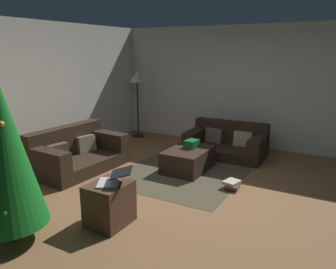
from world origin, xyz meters
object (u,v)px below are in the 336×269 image
(corner_lamp, at_px, (137,82))
(couch_right, at_px, (227,143))
(ottoman, at_px, (188,160))
(christmas_tree, at_px, (3,150))
(couch_left, at_px, (75,154))
(book_stack, at_px, (232,185))
(side_table, at_px, (109,204))
(tv_remote, at_px, (187,144))
(laptop, at_px, (113,179))
(gift_box, at_px, (192,144))

(corner_lamp, bearing_deg, couch_right, -98.01)
(ottoman, height_order, christmas_tree, christmas_tree)
(couch_left, bearing_deg, book_stack, 103.71)
(couch_left, distance_m, side_table, 2.18)
(ottoman, xyz_separation_m, corner_lamp, (1.54, 2.13, 1.15))
(side_table, bearing_deg, christmas_tree, 138.89)
(couch_left, relative_size, tv_remote, 10.47)
(side_table, bearing_deg, corner_lamp, 29.94)
(tv_remote, distance_m, book_stack, 1.32)
(book_stack, distance_m, corner_lamp, 3.87)
(ottoman, relative_size, laptop, 1.85)
(gift_box, bearing_deg, tv_remote, 57.02)
(tv_remote, xyz_separation_m, side_table, (-2.41, -0.16, -0.13))
(gift_box, distance_m, tv_remote, 0.19)
(ottoman, distance_m, gift_box, 0.29)
(ottoman, distance_m, christmas_tree, 3.19)
(ottoman, height_order, tv_remote, tv_remote)
(side_table, bearing_deg, book_stack, -28.21)
(tv_remote, relative_size, side_table, 0.31)
(couch_left, xyz_separation_m, book_stack, (0.53, -2.74, -0.22))
(tv_remote, xyz_separation_m, book_stack, (-0.64, -1.10, -0.33))
(couch_left, height_order, ottoman, couch_left)
(ottoman, distance_m, laptop, 2.18)
(tv_remote, bearing_deg, christmas_tree, -170.09)
(gift_box, relative_size, christmas_tree, 0.12)
(couch_left, distance_m, tv_remote, 2.02)
(book_stack, bearing_deg, corner_lamp, 57.68)
(laptop, bearing_deg, side_table, 120.71)
(tv_remote, bearing_deg, couch_left, 145.14)
(ottoman, distance_m, book_stack, 1.05)
(tv_remote, bearing_deg, side_table, -156.59)
(christmas_tree, relative_size, corner_lamp, 1.26)
(couch_left, relative_size, christmas_tree, 0.84)
(laptop, distance_m, book_stack, 2.02)
(side_table, bearing_deg, couch_right, -4.69)
(ottoman, xyz_separation_m, tv_remote, (0.23, 0.15, 0.20))
(christmas_tree, height_order, book_stack, christmas_tree)
(christmas_tree, bearing_deg, couch_right, -13.27)
(couch_left, distance_m, laptop, 2.23)
(tv_remote, xyz_separation_m, laptop, (-2.38, -0.21, 0.19))
(tv_remote, height_order, corner_lamp, corner_lamp)
(gift_box, bearing_deg, christmas_tree, 167.27)
(couch_right, height_order, gift_box, couch_right)
(book_stack, bearing_deg, laptop, 152.67)
(couch_right, height_order, laptop, laptop)
(couch_left, height_order, side_table, couch_left)
(couch_right, height_order, christmas_tree, christmas_tree)
(couch_right, xyz_separation_m, side_table, (-3.38, 0.28, 0.01))
(gift_box, relative_size, corner_lamp, 0.16)
(couch_left, xyz_separation_m, christmas_tree, (-2.06, -1.08, 0.77))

